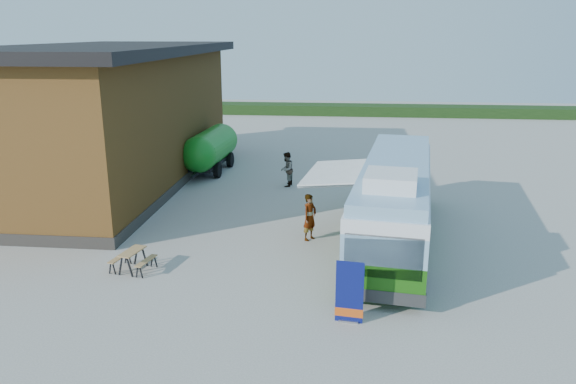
# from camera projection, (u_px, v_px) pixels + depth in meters

# --- Properties ---
(ground) EXTENTS (100.00, 100.00, 0.00)m
(ground) POSITION_uv_depth(u_px,v_px,m) (280.00, 257.00, 21.17)
(ground) COLOR #BCB7AD
(ground) RESTS_ON ground
(barn) EXTENTS (9.60, 21.20, 7.50)m
(barn) POSITION_uv_depth(u_px,v_px,m) (111.00, 118.00, 30.78)
(barn) COLOR brown
(barn) RESTS_ON ground
(hedge) EXTENTS (40.00, 3.00, 1.00)m
(hedge) POSITION_uv_depth(u_px,v_px,m) (403.00, 111.00, 56.57)
(hedge) COLOR #264419
(hedge) RESTS_ON ground
(bus) EXTENTS (4.24, 12.62, 3.81)m
(bus) POSITION_uv_depth(u_px,v_px,m) (395.00, 199.00, 22.14)
(bus) COLOR #2A6D12
(bus) RESTS_ON ground
(awning) EXTENTS (3.20, 4.58, 0.52)m
(awning) POSITION_uv_depth(u_px,v_px,m) (344.00, 172.00, 22.43)
(awning) COLOR white
(awning) RESTS_ON ground
(banner) EXTENTS (0.83, 0.25, 1.90)m
(banner) POSITION_uv_depth(u_px,v_px,m) (349.00, 298.00, 16.19)
(banner) COLOR #0B135A
(banner) RESTS_ON ground
(picnic_table) EXTENTS (1.52, 1.41, 0.75)m
(picnic_table) POSITION_uv_depth(u_px,v_px,m) (132.00, 256.00, 19.78)
(picnic_table) COLOR tan
(picnic_table) RESTS_ON ground
(person_a) EXTENTS (0.78, 0.84, 1.92)m
(person_a) POSITION_uv_depth(u_px,v_px,m) (310.00, 217.00, 22.64)
(person_a) COLOR #999999
(person_a) RESTS_ON ground
(person_b) EXTENTS (0.84, 1.01, 1.89)m
(person_b) POSITION_uv_depth(u_px,v_px,m) (287.00, 169.00, 30.54)
(person_b) COLOR #999999
(person_b) RESTS_ON ground
(slurry_tanker) EXTENTS (2.35, 6.93, 2.56)m
(slurry_tanker) POSITION_uv_depth(u_px,v_px,m) (211.00, 148.00, 33.60)
(slurry_tanker) COLOR #17811E
(slurry_tanker) RESTS_ON ground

